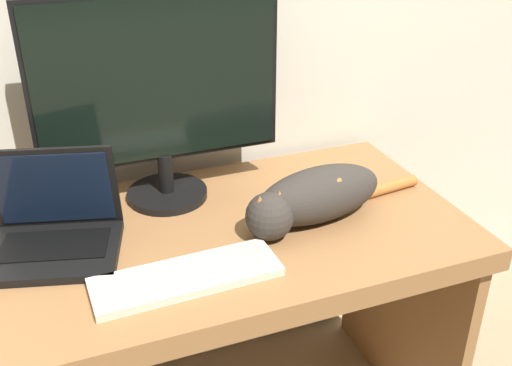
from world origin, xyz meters
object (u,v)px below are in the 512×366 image
laptop (54,231)px  external_keyboard (187,277)px  monitor (159,95)px  cat (313,196)px

laptop → external_keyboard: bearing=-26.9°
monitor → external_keyboard: monitor is taller
monitor → cat: 0.47m
monitor → external_keyboard: size_ratio=1.52×
laptop → external_keyboard: laptop is taller
cat → external_keyboard: bearing=-167.9°
monitor → laptop: (-0.31, -0.16, -0.25)m
monitor → cat: bearing=-39.2°
external_keyboard → laptop: bearing=136.3°
monitor → laptop: size_ratio=1.81×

